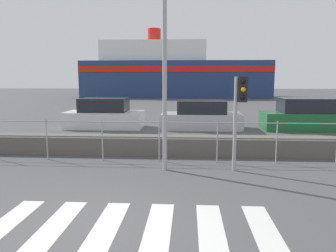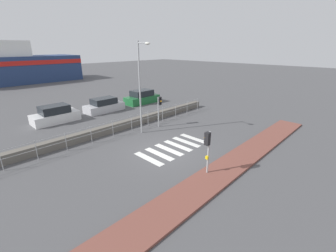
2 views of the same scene
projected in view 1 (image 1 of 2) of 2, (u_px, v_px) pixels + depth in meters
name	position (u px, v px, depth m)	size (l,w,h in m)	color
ground_plane	(83.00, 229.00, 5.56)	(160.00, 160.00, 0.00)	#4C4C4F
crosswalk	(131.00, 231.00, 5.51)	(4.95, 2.40, 0.01)	silver
seawall	(135.00, 145.00, 11.03)	(21.71, 0.55, 0.65)	#605B54
harbor_fence	(131.00, 134.00, 10.10)	(19.58, 0.04, 1.28)	#9EA0A3
traffic_light_far	(240.00, 102.00, 8.83)	(0.34, 0.32, 2.59)	#9EA0A3
streetlamp	(164.00, 11.00, 8.37)	(0.32, 1.29, 6.94)	#9EA0A3
ferry_boat	(172.00, 74.00, 45.48)	(24.97, 8.11, 9.32)	navy
parked_car_white	(104.00, 115.00, 17.00)	(3.95, 1.88, 1.55)	silver
parked_car_silver	(201.00, 117.00, 16.69)	(4.04, 1.81, 1.44)	#BCBCC1
parked_car_green	(305.00, 116.00, 16.36)	(4.22, 1.88, 1.58)	#1E6633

